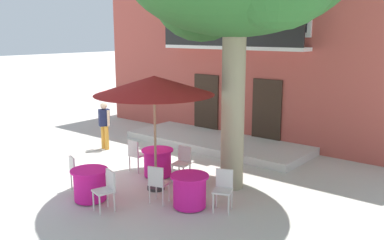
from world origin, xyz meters
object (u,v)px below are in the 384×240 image
object	(u,v)px
pedestrian_near_entrance	(104,123)
cafe_table_front	(158,162)
cafe_chair_front_0	(136,153)
cafe_umbrella	(154,86)
cafe_chair_front_1	(183,161)
cafe_chair_middle_1	(106,188)
cafe_chair_middle_0	(77,171)
cafe_table_middle	(90,185)
cafe_chair_near_tree_1	(223,187)
cafe_table_near_tree	(190,191)
cafe_chair_near_tree_0	(158,182)

from	to	relation	value
pedestrian_near_entrance	cafe_table_front	bearing A→B (deg)	-15.17
cafe_chair_front_0	cafe_umbrella	size ratio (longest dim) A/B	0.31
cafe_chair_front_1	cafe_chair_middle_1	bearing A→B (deg)	-90.58
cafe_chair_middle_0	cafe_umbrella	size ratio (longest dim) A/B	0.31
cafe_table_middle	cafe_table_front	distance (m)	2.23
cafe_chair_near_tree_1	cafe_chair_middle_0	size ratio (longest dim) A/B	1.00
cafe_chair_middle_1	cafe_umbrella	size ratio (longest dim) A/B	0.31
cafe_chair_middle_0	pedestrian_near_entrance	xyz separation A→B (m)	(-2.51, 2.95, 0.37)
cafe_table_middle	cafe_chair_middle_0	world-z (taller)	cafe_chair_middle_0
cafe_table_near_tree	cafe_umbrella	world-z (taller)	cafe_umbrella
cafe_table_front	cafe_table_near_tree	bearing A→B (deg)	-28.09
cafe_chair_middle_0	pedestrian_near_entrance	distance (m)	3.89
cafe_table_near_tree	cafe_chair_middle_1	distance (m)	1.83
cafe_chair_middle_1	cafe_chair_front_0	size ratio (longest dim) A/B	1.00
cafe_chair_front_0	cafe_chair_front_1	distance (m)	1.50
cafe_table_front	cafe_chair_front_1	size ratio (longest dim) A/B	0.95
cafe_table_near_tree	pedestrian_near_entrance	bearing A→B (deg)	159.66
cafe_chair_middle_0	cafe_table_front	distance (m)	2.20
cafe_chair_front_1	cafe_chair_near_tree_1	bearing A→B (deg)	-24.95
cafe_chair_near_tree_1	cafe_chair_front_1	size ratio (longest dim) A/B	1.00
cafe_table_middle	cafe_umbrella	xyz separation A→B (m)	(0.68, 1.49, 2.22)
cafe_table_front	pedestrian_near_entrance	size ratio (longest dim) A/B	0.54
cafe_chair_near_tree_0	cafe_umbrella	xyz separation A→B (m)	(-0.67, 0.63, 2.08)
cafe_chair_front_0	cafe_umbrella	xyz separation A→B (m)	(1.39, -0.65, 2.08)
cafe_chair_middle_1	cafe_chair_near_tree_0	bearing A→B (deg)	58.28
pedestrian_near_entrance	cafe_chair_middle_0	bearing A→B (deg)	-49.62
cafe_chair_near_tree_1	cafe_chair_front_1	xyz separation A→B (m)	(-1.94, 0.90, 0.00)
cafe_chair_near_tree_1	cafe_chair_front_0	world-z (taller)	same
cafe_chair_front_0	cafe_chair_near_tree_0	bearing A→B (deg)	-31.78
cafe_chair_near_tree_1	cafe_table_front	distance (m)	2.76
cafe_chair_front_1	cafe_chair_front_0	bearing A→B (deg)	-169.18
cafe_chair_middle_1	cafe_chair_front_0	bearing A→B (deg)	122.70
cafe_chair_near_tree_0	cafe_chair_near_tree_1	bearing A→B (deg)	25.86
cafe_chair_near_tree_0	cafe_chair_front_0	size ratio (longest dim) A/B	1.00
cafe_table_middle	cafe_chair_middle_0	size ratio (longest dim) A/B	0.95
cafe_chair_near_tree_0	cafe_chair_middle_1	size ratio (longest dim) A/B	1.00
cafe_umbrella	pedestrian_near_entrance	world-z (taller)	cafe_umbrella
cafe_table_near_tree	cafe_chair_front_1	xyz separation A→B (m)	(-1.28, 1.27, 0.14)
cafe_table_front	cafe_chair_near_tree_1	bearing A→B (deg)	-14.83
cafe_chair_middle_0	cafe_chair_middle_1	distance (m)	1.51
cafe_table_near_tree	cafe_chair_middle_1	bearing A→B (deg)	-135.61
cafe_chair_middle_0	cafe_chair_front_1	world-z (taller)	same
pedestrian_near_entrance	cafe_umbrella	bearing A→B (deg)	-22.49
cafe_table_middle	cafe_chair_middle_1	xyz separation A→B (m)	(0.74, -0.12, 0.14)
cafe_chair_middle_1	pedestrian_near_entrance	distance (m)	5.15
cafe_chair_front_1	cafe_table_near_tree	bearing A→B (deg)	-44.74
cafe_table_middle	cafe_umbrella	distance (m)	2.76
cafe_table_front	cafe_chair_front_0	size ratio (longest dim) A/B	0.95
cafe_chair_front_1	cafe_chair_near_tree_0	bearing A→B (deg)	-69.49
cafe_chair_near_tree_1	cafe_chair_front_0	distance (m)	3.47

